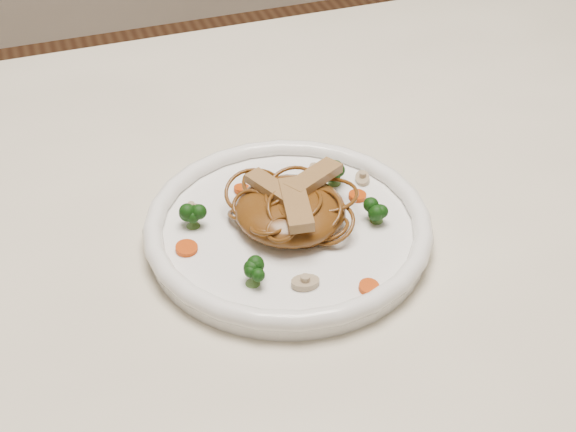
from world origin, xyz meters
name	(u,v)px	position (x,y,z in m)	size (l,w,h in m)	color
table	(301,248)	(0.00, 0.00, 0.65)	(1.20, 0.80, 0.75)	white
plate	(288,233)	(-0.05, -0.09, 0.76)	(0.29, 0.29, 0.02)	white
noodle_mound	(290,210)	(-0.04, -0.08, 0.78)	(0.11, 0.11, 0.04)	brown
chicken_a	(314,178)	(-0.01, -0.06, 0.80)	(0.07, 0.02, 0.01)	#AA8450
chicken_b	(272,188)	(-0.06, -0.07, 0.80)	(0.06, 0.02, 0.01)	#AA8450
chicken_c	(296,204)	(-0.04, -0.10, 0.80)	(0.07, 0.02, 0.01)	#AA8450
broccoli_0	(335,171)	(0.02, -0.04, 0.78)	(0.03, 0.03, 0.03)	#0C370B
broccoli_1	(192,215)	(-0.14, -0.06, 0.78)	(0.02, 0.02, 0.03)	#0C370B
broccoli_2	(252,273)	(-0.11, -0.16, 0.78)	(0.02, 0.02, 0.03)	#0C370B
broccoli_3	(377,209)	(0.04, -0.11, 0.78)	(0.02, 0.02, 0.03)	#0C370B
carrot_0	(314,173)	(0.01, -0.01, 0.77)	(0.02, 0.02, 0.01)	#D13D07
carrot_1	(187,248)	(-0.15, -0.09, 0.77)	(0.02, 0.02, 0.01)	#D13D07
carrot_2	(357,196)	(0.04, -0.07, 0.77)	(0.02, 0.02, 0.01)	#D13D07
carrot_3	(242,189)	(-0.07, -0.02, 0.77)	(0.02, 0.02, 0.01)	#D13D07
carrot_4	(369,287)	(-0.01, -0.20, 0.77)	(0.02, 0.02, 0.01)	#D13D07
mushroom_0	(305,283)	(-0.06, -0.17, 0.77)	(0.03, 0.03, 0.01)	beige
mushroom_1	(363,179)	(0.05, -0.04, 0.77)	(0.02, 0.02, 0.01)	beige
mushroom_2	(192,209)	(-0.13, -0.03, 0.77)	(0.02, 0.02, 0.01)	beige
mushroom_3	(318,171)	(0.01, -0.01, 0.77)	(0.02, 0.02, 0.01)	beige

